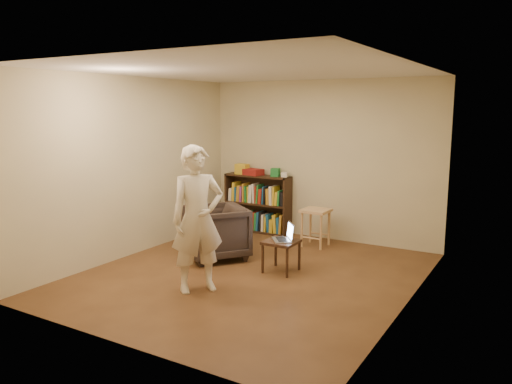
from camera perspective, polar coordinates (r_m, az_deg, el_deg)
The scene contains 15 objects.
floor at distance 6.58m, azimuth -0.69°, elevation -9.48°, with size 4.50×4.50×0.00m, color #492C17.
ceiling at distance 6.24m, azimuth -0.74°, elevation 13.73°, with size 4.50×4.50×0.00m, color silver.
wall_back at distance 8.27m, azimuth 7.44°, elevation 3.60°, with size 4.00×4.00×0.00m, color #BBB08D.
wall_left at distance 7.51m, azimuth -13.88°, elevation 2.80°, with size 4.50×4.50×0.00m, color #BBB08D.
wall_right at distance 5.52m, azimuth 17.31°, elevation 0.30°, with size 4.50×4.50×0.00m, color #BBB08D.
bookshelf at distance 8.75m, azimuth 0.24°, elevation -1.69°, with size 1.20×0.30×1.00m.
box_yellow at distance 8.79m, azimuth -1.60°, elevation 2.64°, with size 0.22×0.16×0.18m, color gold.
red_cloth at distance 8.66m, azimuth -0.31°, elevation 2.30°, with size 0.32×0.23×0.11m, color maroon.
box_green at distance 8.49m, azimuth 2.23°, elevation 2.26°, with size 0.14×0.14×0.14m, color #207B32.
box_white at distance 8.42m, azimuth 3.30°, elevation 2.00°, with size 0.10×0.10×0.08m, color silver.
stool at distance 7.86m, azimuth 6.84°, elevation -2.78°, with size 0.41×0.41×0.59m.
armchair at distance 7.22m, azimuth -4.67°, elevation -4.61°, with size 0.82×0.84×0.77m, color #302720.
side_table at distance 6.63m, azimuth 2.90°, elevation -6.17°, with size 0.41×0.41×0.42m.
laptop at distance 6.61m, azimuth 3.36°, elevation -5.06°, with size 0.39×0.39×0.23m.
person at distance 5.87m, azimuth -6.69°, elevation -3.10°, with size 0.63×0.41×1.73m, color beige.
Camera 1 is at (3.24, -5.31, 2.15)m, focal length 35.00 mm.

